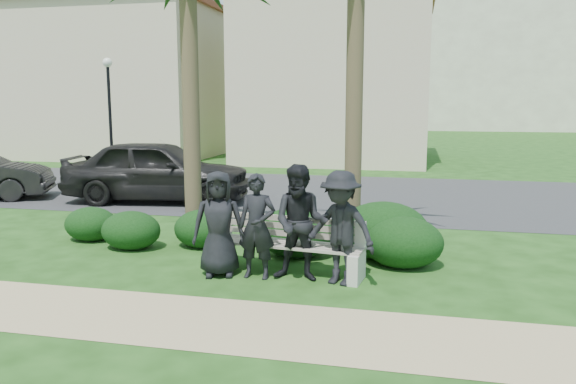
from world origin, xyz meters
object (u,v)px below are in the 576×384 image
street_lamp (109,94)px  car_a (158,171)px  park_bench (286,249)px  man_d (340,228)px  man_a (219,224)px  man_b (257,226)px  man_c (301,223)px

street_lamp → car_a: size_ratio=0.88×
park_bench → man_d: man_d is taller
park_bench → man_a: man_a is taller
man_d → man_b: bearing=-161.8°
man_d → car_a: bearing=153.2°
street_lamp → park_bench: size_ratio=1.75×
street_lamp → man_b: (9.30, -11.99, -2.16)m
man_c → car_a: bearing=131.7°
man_c → car_a: 7.60m
park_bench → man_c: bearing=-36.7°
man_a → man_c: 1.25m
man_b → car_a: car_a is taller
park_bench → street_lamp: bearing=137.0°
street_lamp → man_b: 15.33m
man_c → car_a: size_ratio=0.35×
man_b → man_a: bearing=-177.6°
park_bench → car_a: size_ratio=0.51×
man_a → man_b: size_ratio=1.02×
park_bench → man_b: bearing=-132.2°
man_b → park_bench: bearing=41.5°
street_lamp → man_d: size_ratio=2.59×
man_a → man_b: bearing=-14.6°
street_lamp → man_a: bearing=-54.1°
man_c → man_d: bearing=-4.8°
street_lamp → man_c: (9.95, -11.96, -2.08)m
man_b → man_d: man_d is taller
street_lamp → man_c: size_ratio=2.49×
man_c → man_d: man_c is taller
man_a → man_d: bearing=-16.1°
man_a → car_a: 6.89m
man_d → car_a: man_d is taller
street_lamp → man_c: street_lamp is taller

